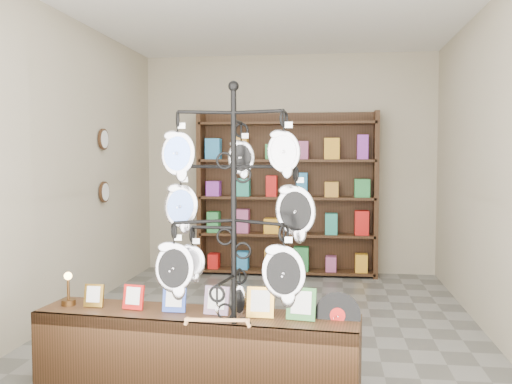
# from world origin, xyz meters

# --- Properties ---
(ground) EXTENTS (5.00, 5.00, 0.00)m
(ground) POSITION_xyz_m (0.00, 0.00, 0.00)
(ground) COLOR slate
(ground) RESTS_ON ground
(room_envelope) EXTENTS (5.00, 5.00, 5.00)m
(room_envelope) POSITION_xyz_m (0.00, 0.00, 1.85)
(room_envelope) COLOR #B0A58D
(room_envelope) RESTS_ON ground
(display_tree) EXTENTS (1.06, 0.87, 2.07)m
(display_tree) POSITION_xyz_m (-0.00, -1.87, 1.20)
(display_tree) COLOR black
(display_tree) RESTS_ON ground
(front_shelf) EXTENTS (2.24, 0.65, 0.78)m
(front_shelf) POSITION_xyz_m (-0.30, -1.67, 0.27)
(front_shelf) COLOR black
(front_shelf) RESTS_ON ground
(back_shelving) EXTENTS (2.42, 0.36, 2.20)m
(back_shelving) POSITION_xyz_m (0.00, 2.30, 1.03)
(back_shelving) COLOR black
(back_shelving) RESTS_ON ground
(wall_clocks) EXTENTS (0.03, 0.24, 0.84)m
(wall_clocks) POSITION_xyz_m (-1.97, 0.80, 1.50)
(wall_clocks) COLOR black
(wall_clocks) RESTS_ON ground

